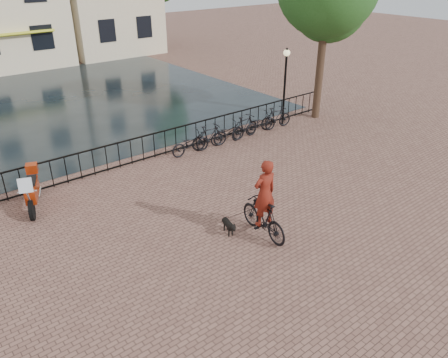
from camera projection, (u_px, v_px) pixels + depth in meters
ground at (295, 261)px, 11.39m from camera, size 100.00×100.00×0.00m
canal_water at (58, 104)px, 23.43m from camera, size 20.00×20.00×0.00m
railing at (143, 149)px, 16.73m from camera, size 20.00×0.05×1.02m
lamp_post at (285, 74)px, 19.59m from camera, size 0.30×0.30×3.45m
cyclist at (264, 203)px, 11.99m from camera, size 0.90×2.03×2.72m
dog at (228, 226)px, 12.43m from camera, size 0.40×0.74×0.48m
motorcycle at (31, 186)px, 13.52m from camera, size 1.20×2.08×1.46m
parked_bike_0 at (190, 143)px, 17.34m from camera, size 1.73×0.63×0.90m
parked_bike_1 at (210, 137)px, 17.84m from camera, size 1.70×0.63×1.00m
parked_bike_2 at (228, 133)px, 18.39m from camera, size 1.74×0.68×0.90m
parked_bike_3 at (245, 127)px, 18.89m from camera, size 1.72×0.72×1.00m
parked_bike_4 at (261, 123)px, 19.44m from camera, size 1.73×0.64×0.90m
parked_bike_5 at (276, 118)px, 19.95m from camera, size 1.71×0.68×1.00m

